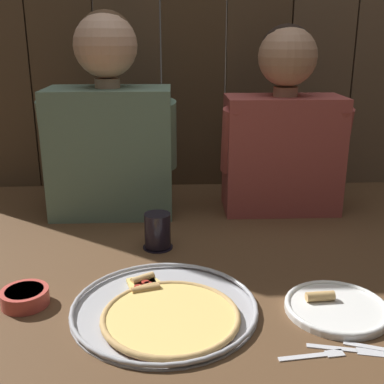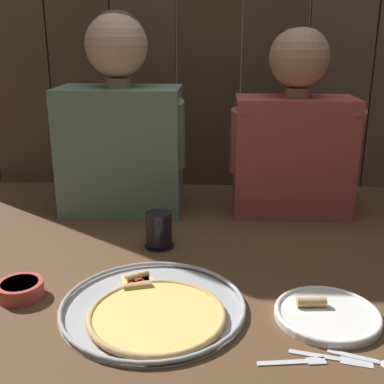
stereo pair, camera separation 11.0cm
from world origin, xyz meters
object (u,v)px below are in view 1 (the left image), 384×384
at_px(diner_right, 283,127).
at_px(pizza_tray, 166,310).
at_px(dinner_plate, 336,307).
at_px(drinking_glass, 158,231).
at_px(dipping_bowl, 25,296).
at_px(diner_left, 110,124).

bearing_deg(diner_right, pizza_tray, -120.41).
bearing_deg(pizza_tray, dinner_plate, -0.21).
height_order(drinking_glass, diner_right, diner_right).
relative_size(dinner_plate, drinking_glass, 2.21).
height_order(dipping_bowl, diner_right, diner_right).
bearing_deg(pizza_tray, diner_right, 59.59).
distance_m(dipping_bowl, diner_left, 0.68).
xyz_separation_m(dipping_bowl, diner_right, (0.71, 0.60, 0.27)).
bearing_deg(diner_right, dipping_bowl, -139.48).
bearing_deg(pizza_tray, drinking_glass, 94.61).
height_order(pizza_tray, drinking_glass, drinking_glass).
bearing_deg(drinking_glass, diner_right, 36.63).
height_order(dinner_plate, drinking_glass, drinking_glass).
bearing_deg(dipping_bowl, drinking_glass, 45.36).
bearing_deg(dinner_plate, diner_right, 89.01).
relative_size(pizza_tray, dipping_bowl, 3.88).
xyz_separation_m(drinking_glass, diner_left, (-0.16, 0.31, 0.25)).
xyz_separation_m(pizza_tray, drinking_glass, (-0.03, 0.35, 0.04)).
bearing_deg(diner_left, diner_right, -0.03).
relative_size(drinking_glass, diner_left, 0.16).
xyz_separation_m(dinner_plate, diner_left, (-0.56, 0.66, 0.29)).
xyz_separation_m(drinking_glass, diner_right, (0.41, 0.31, 0.24)).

